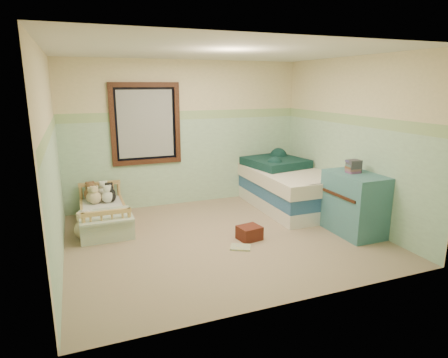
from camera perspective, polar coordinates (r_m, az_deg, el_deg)
name	(u,v)px	position (r m, az deg, el deg)	size (l,w,h in m)	color
floor	(223,238)	(5.48, -0.15, -8.73)	(4.20, 3.60, 0.02)	#817059
ceiling	(223,50)	(5.08, -0.17, 18.53)	(4.20, 3.60, 0.02)	silver
wall_back	(186,134)	(6.82, -5.65, 6.69)	(4.20, 0.04, 2.50)	beige
wall_front	(294,180)	(3.55, 10.38, -0.22)	(4.20, 0.04, 2.50)	beige
wall_left	(51,161)	(4.80, -24.25, 2.47)	(0.04, 3.60, 2.50)	beige
wall_right	(351,141)	(6.20, 18.35, 5.32)	(0.04, 3.60, 2.50)	beige
wainscot_mint	(187,162)	(6.89, -5.52, 2.55)	(4.20, 0.01, 1.50)	#92B495
border_strip	(186,115)	(6.78, -5.69, 9.40)	(4.20, 0.01, 0.15)	#47864D
window_frame	(146,124)	(6.61, -11.51, 7.99)	(1.16, 0.06, 1.36)	black
window_blinds	(146,124)	(6.62, -11.52, 8.00)	(0.92, 0.01, 1.12)	#AEAEAC
toddler_bed_frame	(105,221)	(6.12, -17.29, -5.98)	(0.66, 1.31, 0.17)	#B4843C
toddler_mattress	(104,212)	(6.07, -17.39, -4.70)	(0.60, 1.25, 0.12)	silver
patchwork_quilt	(106,216)	(5.66, -17.13, -5.23)	(0.71, 0.66, 0.03)	#6B99BD
plush_bed_brown	(91,194)	(6.50, -19.14, -2.10)	(0.21, 0.21, 0.21)	brown
plush_bed_white	(104,193)	(6.51, -17.39, -1.97)	(0.20, 0.20, 0.20)	silver
plush_bed_tan	(95,198)	(6.29, -18.59, -2.64)	(0.20, 0.20, 0.20)	beige
plush_bed_dark	(110,197)	(6.31, -16.50, -2.55)	(0.18, 0.18, 0.18)	black
plush_floor_cream	(88,224)	(5.96, -19.52, -6.37)	(0.23, 0.23, 0.23)	silver
plush_floor_tan	(84,229)	(5.74, -20.03, -7.04)	(0.27, 0.27, 0.27)	beige
twin_bed_frame	(285,200)	(6.90, 9.01, -3.02)	(1.08, 2.15, 0.22)	white
twin_boxspring	(285,188)	(6.84, 9.08, -1.26)	(1.08, 2.15, 0.22)	navy
twin_mattress	(286,175)	(6.79, 9.15, 0.53)	(1.12, 2.19, 0.22)	beige
teal_blanket	(275,162)	(6.98, 7.62, 2.47)	(0.91, 0.97, 0.14)	black
dresser	(354,204)	(5.81, 18.71, -3.47)	(0.55, 0.88, 0.88)	teal
book_stack	(354,166)	(5.73, 18.68, 1.79)	(0.18, 0.14, 0.18)	#402D29
red_pillow	(249,233)	(5.39, 3.78, -7.96)	(0.30, 0.26, 0.19)	maroon
floor_book	(241,247)	(5.14, 2.47, -10.07)	(0.26, 0.20, 0.02)	yellow
extra_plush_0	(92,197)	(6.38, -19.00, -2.56)	(0.17, 0.17, 0.17)	beige
extra_plush_1	(110,194)	(6.46, -16.60, -2.09)	(0.19, 0.19, 0.19)	black
extra_plush_2	(108,197)	(6.29, -16.84, -2.53)	(0.19, 0.19, 0.19)	silver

